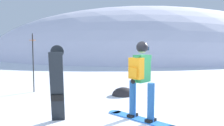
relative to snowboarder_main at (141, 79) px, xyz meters
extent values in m
ellipsoid|color=white|center=(6.98, 29.35, -0.92)|extent=(42.06, 37.85, 13.35)
cube|color=blue|center=(0.02, 0.02, -0.91)|extent=(1.24, 1.36, 0.02)
cylinder|color=blue|center=(-0.49, 0.61, -0.91)|extent=(0.28, 0.28, 0.02)
cube|color=black|center=(-0.13, 0.20, -0.86)|extent=(0.28, 0.27, 0.06)
cube|color=black|center=(0.18, -0.16, -0.86)|extent=(0.28, 0.27, 0.06)
cylinder|color=#235699|center=(-0.13, 0.20, -0.48)|extent=(0.15, 0.15, 0.82)
cylinder|color=#235699|center=(0.18, -0.16, -0.48)|extent=(0.15, 0.15, 0.82)
cube|color=#2D9351|center=(0.02, 0.02, 0.22)|extent=(0.42, 0.40, 0.58)
cylinder|color=#2D9351|center=(-0.15, -0.13, 0.22)|extent=(0.19, 0.20, 0.57)
cylinder|color=#2D9351|center=(0.20, 0.17, 0.22)|extent=(0.19, 0.20, 0.57)
sphere|color=black|center=(-0.19, -0.11, -0.03)|extent=(0.11, 0.11, 0.11)
sphere|color=black|center=(0.19, 0.21, -0.03)|extent=(0.11, 0.11, 0.11)
cube|color=orange|center=(-0.13, -0.11, 0.24)|extent=(0.32, 0.33, 0.44)
cube|color=orange|center=(-0.20, -0.18, 0.16)|extent=(0.18, 0.19, 0.20)
sphere|color=beige|center=(0.02, 0.02, 0.64)|extent=(0.21, 0.21, 0.21)
sphere|color=black|center=(0.02, 0.02, 0.67)|extent=(0.25, 0.25, 0.25)
cube|color=navy|center=(0.12, 0.11, 0.64)|extent=(0.13, 0.15, 0.08)
cube|color=black|center=(-1.77, 0.06, -0.17)|extent=(0.28, 0.30, 1.50)
cylinder|color=black|center=(-1.77, 0.20, 0.58)|extent=(0.28, 0.08, 0.28)
cube|color=black|center=(-1.77, 0.09, 0.05)|extent=(0.25, 0.09, 0.15)
cube|color=black|center=(-1.77, 0.09, -0.39)|extent=(0.25, 0.09, 0.15)
cylinder|color=black|center=(-3.00, 3.27, 0.06)|extent=(0.04, 0.04, 1.96)
cylinder|color=orange|center=(-3.00, 3.27, 0.86)|extent=(0.20, 0.20, 0.02)
cone|color=black|center=(-3.00, 3.27, 1.08)|extent=(0.04, 0.04, 0.08)
ellipsoid|color=#282628|center=(0.00, 2.43, -0.92)|extent=(0.73, 0.62, 0.51)
camera|label=1|loc=(-1.12, -4.74, 0.74)|focal=36.56mm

